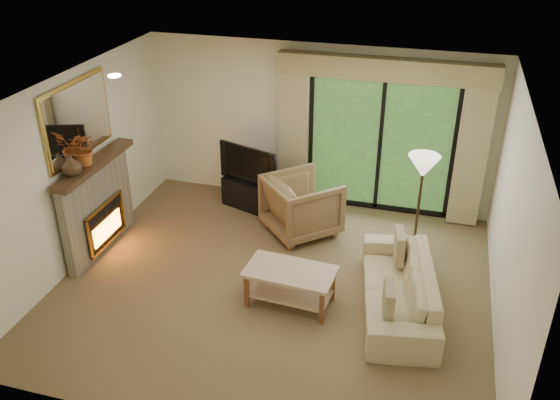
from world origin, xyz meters
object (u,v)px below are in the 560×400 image
(media_console, at_px, (253,194))
(armchair, at_px, (302,205))
(coffee_table, at_px, (290,287))
(sofa, at_px, (398,287))

(media_console, distance_m, armchair, 1.11)
(coffee_table, bearing_deg, media_console, 122.60)
(armchair, distance_m, sofa, 2.16)
(armchair, xyz_separation_m, coffee_table, (0.29, -1.73, -0.20))
(coffee_table, bearing_deg, sofa, 15.90)
(sofa, relative_size, coffee_table, 1.90)
(sofa, bearing_deg, media_console, -138.24)
(armchair, height_order, coffee_table, armchair)
(armchair, bearing_deg, coffee_table, 146.01)
(armchair, relative_size, sofa, 0.47)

